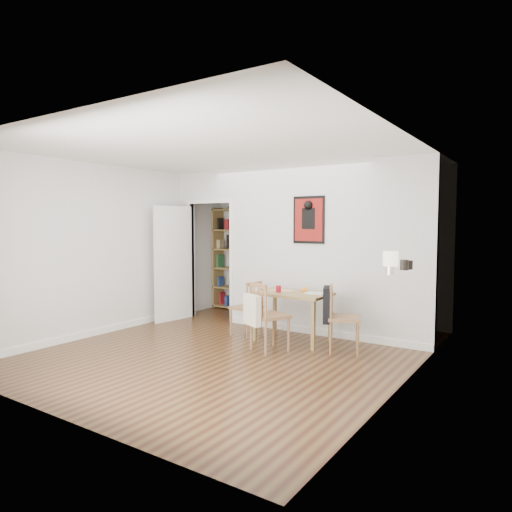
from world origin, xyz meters
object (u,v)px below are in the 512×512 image
Objects in this scene: ceramic_jar_a at (404,265)px; dining_table at (293,298)px; chair_left at (246,308)px; chair_right at (343,317)px; orange_fruit at (304,290)px; notebook at (315,293)px; fireplace at (405,320)px; chair_front at (269,316)px; ceramic_jar_b at (409,265)px; red_glass at (278,289)px; mantel_lamp at (391,260)px; bookshelf at (234,259)px.

dining_table is at bearing 166.49° from ceramic_jar_a.
chair_left is 2.59m from ceramic_jar_a.
chair_right reaches higher than orange_fruit.
chair_left is 1.14m from notebook.
ceramic_jar_a reaches higher than fireplace.
ceramic_jar_b reaches higher than chair_front.
chair_right reaches higher than red_glass.
mantel_lamp is at bearing -91.24° from ceramic_jar_b.
ceramic_jar_b is at bearing 10.51° from chair_front.
dining_table is 0.52× the size of bookshelf.
notebook is at bearing 165.26° from ceramic_jar_b.
red_glass is at bearing 171.04° from ceramic_jar_a.
ceramic_jar_a is at bearing -7.60° from chair_left.
notebook is (0.33, 0.06, 0.09)m from dining_table.
bookshelf is 25.74× the size of orange_fruit.
fireplace is at bearing -25.56° from chair_right.
chair_left is 1.58m from chair_right.
fireplace is 0.80m from mantel_lamp.
orange_fruit is at bearing 24.10° from dining_table.
dining_table is 1.82m from fireplace.
ceramic_jar_a is (1.70, 0.22, 0.75)m from chair_front.
orange_fruit is 0.28× the size of notebook.
chair_right is at bearing 136.10° from mantel_lamp.
dining_table is 3.69× the size of notebook.
chair_right is at bearing -1.39° from chair_left.
dining_table is at bearing 171.88° from chair_right.
chair_left is 6.99× the size of ceramic_jar_a.
chair_right is 0.97m from chair_front.
red_glass is 0.35× the size of notebook.
notebook is (0.34, 0.68, 0.25)m from chair_front.
notebook is 1.51m from ceramic_jar_b.
orange_fruit is 1.66m from ceramic_jar_b.
chair_left is 8.45× the size of red_glass.
ceramic_jar_a reaches higher than chair_front.
dining_table is 13.39× the size of orange_fruit.
dining_table is 4.27× the size of mantel_lamp.
notebook is 1.80m from mantel_lamp.
fireplace reaches higher than red_glass.
mantel_lamp is at bearing -88.90° from ceramic_jar_a.
orange_fruit is 1.93m from mantel_lamp.
orange_fruit is 0.18m from notebook.
chair_right is 1.19m from ceramic_jar_a.
ceramic_jar_a is at bearing -103.69° from ceramic_jar_b.
orange_fruit is at bearing 166.65° from ceramic_jar_b.
fireplace is (1.74, -0.56, -0.01)m from dining_table.
notebook is at bearing 63.20° from chair_front.
mantel_lamp is (1.71, -0.34, 0.84)m from chair_front.
dining_table is 2.76m from bookshelf.
chair_left reaches higher than orange_fruit.
dining_table is 0.64m from chair_front.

